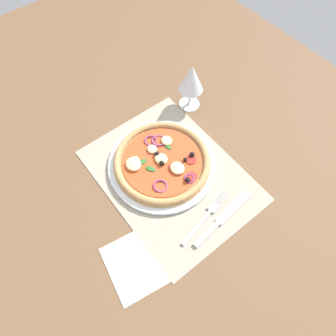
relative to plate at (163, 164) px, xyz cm
name	(u,v)px	position (x,y,z in cm)	size (l,w,h in cm)	color
ground_plane	(171,177)	(3.73, -0.22, -2.11)	(190.00, 140.00, 2.40)	brown
placemat	(171,175)	(3.73, -0.22, -0.71)	(44.56, 33.51, 0.40)	#A39984
plate	(163,164)	(0.00, 0.00, 0.00)	(29.23, 29.23, 1.02)	white
pizza	(163,161)	(-0.02, -0.04, 1.61)	(26.11, 26.11, 2.70)	tan
fork	(208,214)	(18.34, 0.08, -0.29)	(5.23, 17.92, 0.44)	#B2B5BA
knife	(223,218)	(21.42, 2.47, -0.25)	(3.77, 20.06, 0.62)	#B2B5BA
wine_glass	(191,80)	(-12.50, 19.95, 9.19)	(7.20, 7.20, 14.90)	silver
napkin	(137,263)	(17.21, -20.76, -0.73)	(14.58, 13.12, 0.36)	silver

